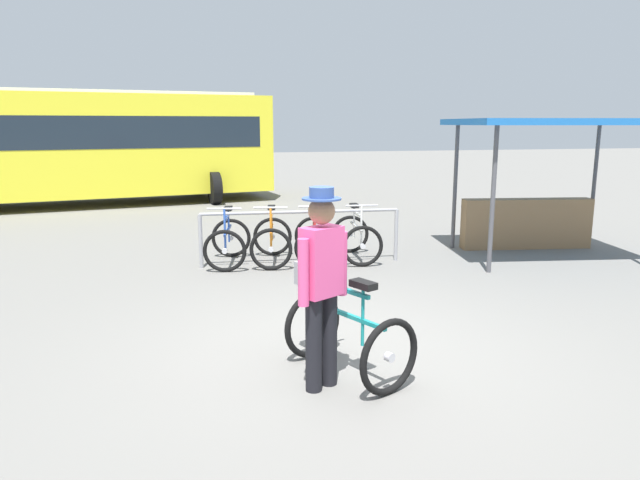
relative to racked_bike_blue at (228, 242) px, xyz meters
The scene contains 10 objects.
ground_plane 3.95m from the racked_bike_blue, 78.84° to the right, with size 80.00×80.00×0.00m, color slate.
bike_rack_rail 1.21m from the racked_bike_blue, 13.12° to the right, with size 3.20×0.30×0.88m.
racked_bike_blue is the anchor object (origin of this frame).
racked_bike_orange 0.70m from the racked_bike_blue, ahead, with size 0.84×1.19×0.97m.
racked_bike_red 1.40m from the racked_bike_blue, ahead, with size 0.86×1.20×0.97m.
racked_bike_white 2.10m from the racked_bike_blue, ahead, with size 0.76×1.14×0.97m.
featured_bicycle 4.37m from the racked_bike_blue, 81.54° to the right, with size 1.06×1.26×1.09m.
person_with_featured_bike 4.69m from the racked_bike_blue, 85.03° to the right, with size 0.47×0.34×1.72m.
bus_distant 8.64m from the racked_bike_blue, 111.88° to the left, with size 10.27×4.46×3.08m.
market_stall 5.40m from the racked_bike_blue, ahead, with size 3.42×2.76×2.30m.
Camera 1 is at (-1.46, -5.23, 2.22)m, focal length 32.28 mm.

